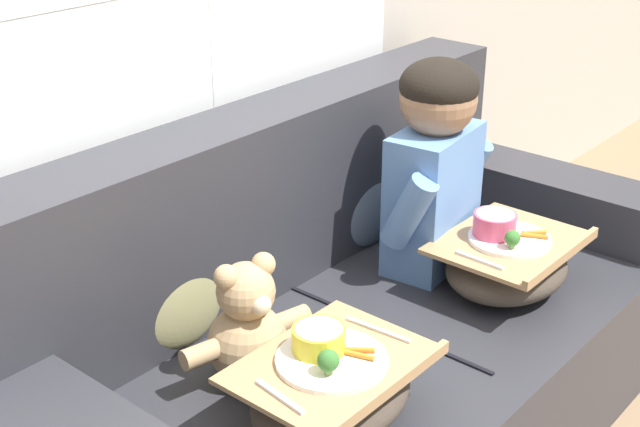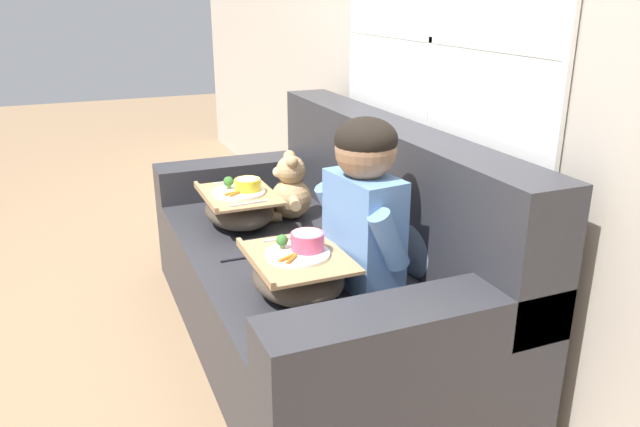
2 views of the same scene
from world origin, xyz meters
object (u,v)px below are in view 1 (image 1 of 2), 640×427
teddy_bear (248,330)px  lap_tray_teddy (331,388)px  lap_tray_child (507,263)px  couch (346,346)px  throw_pillow_behind_child (366,192)px  child_figure (435,156)px  throw_pillow_behind_teddy (177,286)px

teddy_bear → lap_tray_teddy: bearing=-89.8°
lap_tray_child → lap_tray_teddy: (-0.76, -0.00, -0.00)m
couch → lap_tray_child: 0.50m
throw_pillow_behind_child → lap_tray_teddy: throw_pillow_behind_child is taller
couch → throw_pillow_behind_child: couch is taller
couch → lap_tray_teddy: 0.50m
child_figure → couch: bearing=178.6°
throw_pillow_behind_teddy → teddy_bear: size_ratio=0.96×
throw_pillow_behind_teddy → lap_tray_child: 0.91m
throw_pillow_behind_child → teddy_bear: bearing=-162.2°
couch → teddy_bear: 0.45m
couch → teddy_bear: (-0.38, -0.01, 0.24)m
throw_pillow_behind_child → child_figure: bearing=-90.0°
throw_pillow_behind_child → throw_pillow_behind_teddy: throw_pillow_behind_child is taller
lap_tray_child → lap_tray_teddy: lap_tray_child is taller
child_figure → lap_tray_child: size_ratio=1.53×
couch → lap_tray_teddy: couch is taller
couch → throw_pillow_behind_teddy: 0.52m
throw_pillow_behind_teddy → lap_tray_child: size_ratio=0.81×
couch → throw_pillow_behind_teddy: bearing=148.6°
child_figure → lap_tray_child: child_figure is taller
throw_pillow_behind_child → lap_tray_child: 0.50m
couch → teddy_bear: bearing=-178.1°
lap_tray_teddy → lap_tray_child: bearing=0.0°
couch → lap_tray_child: couch is taller
throw_pillow_behind_teddy → teddy_bear: bearing=-90.2°
child_figure → lap_tray_teddy: size_ratio=1.47×
couch → child_figure: child_figure is taller
teddy_bear → lap_tray_child: 0.81m
teddy_bear → lap_tray_teddy: size_ratio=0.81×
couch → throw_pillow_behind_child: 0.52m
teddy_bear → throw_pillow_behind_teddy: bearing=89.8°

